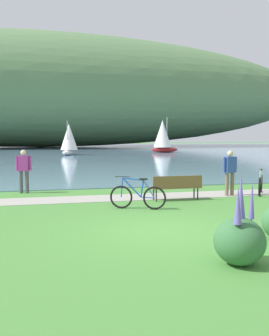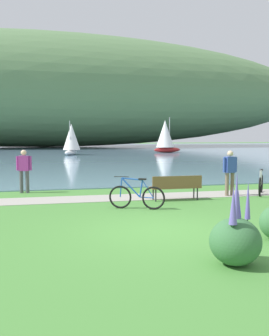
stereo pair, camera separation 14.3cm
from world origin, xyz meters
name	(u,v)px [view 1 (the left image)]	position (x,y,z in m)	size (l,w,h in m)	color
ground_plane	(163,230)	(0.00, 0.00, 0.00)	(200.00, 200.00, 0.00)	#478438
bay_water	(63,151)	(0.00, 47.46, 0.02)	(180.00, 80.00, 0.04)	#6B8EA8
distant_hillside	(40,91)	(-3.14, 65.39, 10.41)	(108.40, 28.00, 20.74)	#567A4C
shoreline_path	(122,198)	(0.00, 4.99, 0.01)	(60.00, 1.50, 0.01)	#A39E93
park_bench_near_camera	(176,186)	(1.76, 4.02, 0.52)	(1.80, 0.48, 0.88)	brown
bicycle_leaning_near_bench	(138,196)	(0.04, 2.77, 0.40)	(1.64, 0.77, 1.01)	black
bicycle_beside_path	(260,184)	(5.40, 4.58, 0.40)	(1.05, 1.49, 1.01)	black
person_at_shoreline	(24,168)	(-3.54, 7.01, 0.98)	(0.60, 0.29, 1.71)	#4C4C51
person_on_the_grass	(230,170)	(4.07, 4.55, 0.98)	(0.60, 0.27, 1.71)	#72604C
echium_bush_mid_cluster	(240,239)	(0.56, -2.66, 0.46)	(0.92, 0.92, 1.66)	#386B3D
sailboat_nearest_to_shore	(69,139)	(0.08, 35.25, 1.84)	(2.51, 3.37, 3.83)	white
sailboat_mid_bay	(163,136)	(12.17, 38.58, 2.16)	(3.98, 2.73, 4.51)	#B22323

